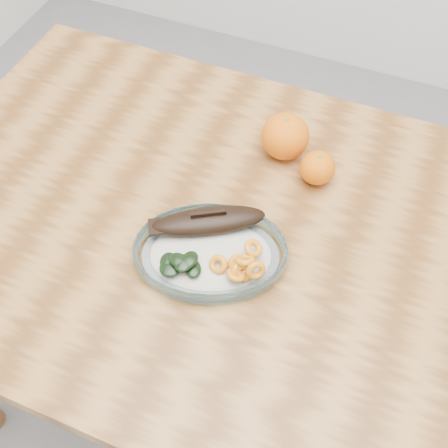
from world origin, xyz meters
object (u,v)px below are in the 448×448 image
(dining_table, at_px, (226,257))
(orange_left, at_px, (285,136))
(orange_right, at_px, (317,168))
(plated_meal, at_px, (210,251))

(dining_table, relative_size, orange_left, 13.21)
(dining_table, bearing_deg, orange_right, 55.57)
(plated_meal, distance_m, orange_left, 0.28)
(dining_table, xyz_separation_m, plated_meal, (-0.00, -0.07, 0.12))
(orange_left, bearing_deg, dining_table, -99.97)
(plated_meal, xyz_separation_m, orange_left, (0.04, 0.27, 0.03))
(orange_left, distance_m, orange_right, 0.09)
(dining_table, bearing_deg, orange_left, 80.03)
(plated_meal, relative_size, orange_right, 9.18)
(plated_meal, bearing_deg, orange_right, 42.97)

